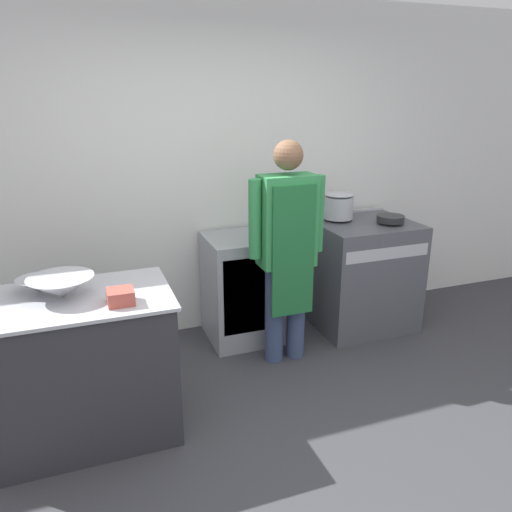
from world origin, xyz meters
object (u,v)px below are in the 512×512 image
plastic_tub (121,297)px  mixing_bowl (61,287)px  stove (361,274)px  stock_pot (339,205)px  person_cook (287,243)px  saute_pan (391,219)px  fridge_unit (242,288)px

plastic_tub → mixing_bowl: bearing=145.9°
stove → stock_pot: (-0.18, 0.13, 0.60)m
stove → person_cook: person_cook is taller
mixing_bowl → stock_pot: bearing=21.0°
mixing_bowl → plastic_tub: mixing_bowl is taller
stock_pot → saute_pan: bearing=-36.3°
stove → plastic_tub: 2.34m
fridge_unit → mixing_bowl: (-1.34, -0.83, 0.51)m
fridge_unit → saute_pan: saute_pan is taller
stove → fridge_unit: size_ratio=1.08×
person_cook → plastic_tub: size_ratio=11.87×
person_cook → saute_pan: (1.03, 0.22, 0.04)m
fridge_unit → plastic_tub: 1.54m
stove → person_cook: size_ratio=0.57×
fridge_unit → plastic_tub: (-1.04, -1.03, 0.49)m
stove → person_cook: (-0.87, -0.35, 0.47)m
mixing_bowl → stove: bearing=16.7°
mixing_bowl → saute_pan: bearing=13.0°
mixing_bowl → plastic_tub: (0.30, -0.20, -0.02)m
stove → saute_pan: 0.55m
person_cook → mixing_bowl: person_cook is taller
fridge_unit → person_cook: (0.20, -0.45, 0.50)m
mixing_bowl → plastic_tub: bearing=-34.1°
stock_pot → mixing_bowl: bearing=-159.0°
person_cook → fridge_unit: bearing=113.4°
stove → mixing_bowl: mixing_bowl is taller
fridge_unit → saute_pan: 1.36m
stove → plastic_tub: plastic_tub is taller
saute_pan → stock_pot: bearing=143.7°
mixing_bowl → plastic_tub: size_ratio=2.59×
plastic_tub → saute_pan: (2.27, 0.80, 0.05)m
plastic_tub → stock_pot: 2.19m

